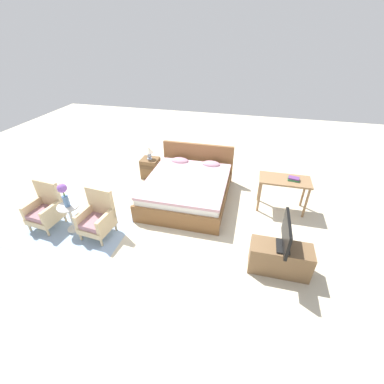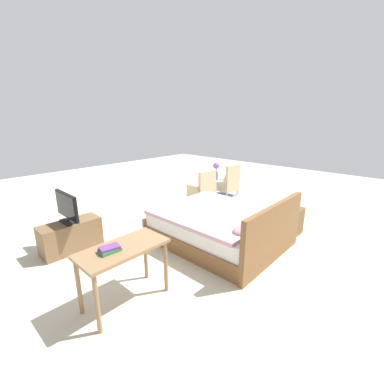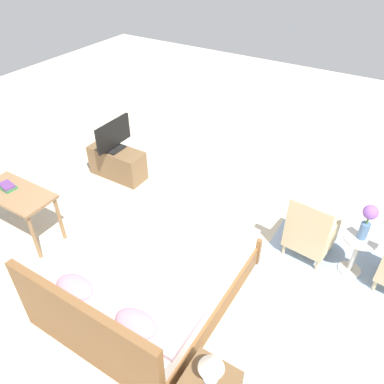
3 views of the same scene
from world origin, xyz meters
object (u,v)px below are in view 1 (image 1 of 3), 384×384
Objects in this scene: armchair_by_window_right at (98,218)px; tv_flatscreen at (286,234)px; nightstand at (151,168)px; vanity_desk at (284,184)px; side_table at (71,215)px; flower_vase at (63,193)px; book_stack at (294,179)px; table_lamp at (149,151)px; bed at (188,187)px; armchair_by_window_left at (46,209)px; tv_stand at (280,259)px.

tv_flatscreen is at bearing -1.98° from armchair_by_window_right.
vanity_desk reaches higher than nightstand.
side_table is 1.19× the size of flower_vase.
book_stack is at bearing 22.12° from flower_vase.
tv_flatscreen is at bearing -1.48° from flower_vase.
vanity_desk is (3.28, -0.67, -0.10)m from table_lamp.
bed is at bearing 39.68° from side_table.
book_stack is (4.14, 1.68, -0.09)m from flower_vase.
armchair_by_window_right is at bearing 1.36° from flower_vase.
bed is at bearing 139.09° from tv_flatscreen.
vanity_desk is at bearing -11.52° from nightstand.
tv_flatscreen reaches higher than armchair_by_window_left.
flower_vase is at bearing -140.32° from bed.
armchair_by_window_left is 2.67m from nightstand.
table_lamp is at bearing 73.35° from side_table.
tv_flatscreen reaches higher than table_lamp.
flower_vase is at bearing 178.52° from tv_flatscreen.
tv_flatscreen is at bearing -37.72° from table_lamp.
vanity_desk is (0.10, 1.79, 0.38)m from tv_stand.
side_table is at bearing -140.32° from bed.
flower_vase reaches higher than tv_flatscreen.
vanity_desk is (0.10, 1.79, -0.14)m from tv_flatscreen.
armchair_by_window_left is (-2.49, -1.59, 0.09)m from bed.
flower_vase is at bearing 178.52° from tv_stand.
bed is 2.36× the size of armchair_by_window_left.
tv_flatscreen is (3.18, -2.46, 0.04)m from table_lamp.
tv_flatscreen is at bearing -0.17° from tv_stand.
tv_stand is (4.45, -0.11, -0.13)m from armchair_by_window_left.
armchair_by_window_left is at bearing 180.00° from armchair_by_window_right.
nightstand is at bearing 73.35° from flower_vase.
vanity_desk is at bearing 22.99° from side_table.
tv_stand is 1.88m from book_stack.
armchair_by_window_right is at bearing 1.36° from side_table.
armchair_by_window_left is 1.00× the size of armchair_by_window_right.
vanity_desk is at bearing 86.80° from tv_stand.
armchair_by_window_right is at bearing -93.19° from table_lamp.
armchair_by_window_left reaches higher than side_table.
bed is at bearing 32.49° from armchair_by_window_left.
tv_stand is (3.18, -2.46, -0.01)m from nightstand.
flower_vase reaches higher than bed.
side_table is 1.73× the size of table_lamp.
table_lamp is 0.34× the size of tv_stand.
armchair_by_window_right is at bearing -154.92° from book_stack.
tv_stand is at bearing -1.48° from side_table.
tv_flatscreen is at bearing -1.47° from armchair_by_window_left.
armchair_by_window_right is at bearing 178.02° from tv_stand.
tv_flatscreen is at bearing -93.13° from vanity_desk.
flower_vase is at bearing 90.00° from side_table.
bed is at bearing -31.96° from table_lamp.
armchair_by_window_left is at bearing 178.53° from tv_flatscreen.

